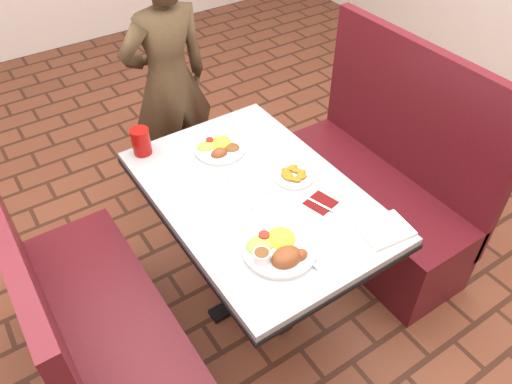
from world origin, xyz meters
TOP-DOWN VIEW (x-y plane):
  - dining_table at (0.00, 0.00)m, footprint 0.81×1.21m
  - booth_bench_left at (-0.80, 0.00)m, footprint 0.47×1.20m
  - booth_bench_right at (0.80, 0.00)m, footprint 0.47×1.20m
  - diner_person at (0.10, 1.07)m, footprint 0.56×0.38m
  - near_dinner_plate at (-0.12, -0.34)m, footprint 0.29×0.29m
  - far_dinner_plate at (0.02, 0.35)m, footprint 0.25×0.25m
  - plantain_plate at (0.20, -0.01)m, footprint 0.19×0.19m
  - maroon_napkin at (0.19, -0.21)m, footprint 0.13×0.13m
  - spoon_utensil at (0.18, -0.23)m, footprint 0.05×0.13m
  - red_tumbler at (-0.30, 0.54)m, footprint 0.09×0.09m
  - paper_napkin at (0.31, -0.48)m, footprint 0.22×0.18m
  - knife_utensil at (-0.06, -0.41)m, footprint 0.02×0.17m
  - fork_utensil at (-0.12, -0.34)m, footprint 0.01×0.14m
  - lettuce_shreds at (0.04, 0.06)m, footprint 0.28×0.32m

SIDE VIEW (x-z plane):
  - booth_bench_left at x=-0.80m, z-range -0.26..0.92m
  - booth_bench_right at x=0.80m, z-range -0.26..0.92m
  - dining_table at x=0.00m, z-range 0.28..1.03m
  - diner_person at x=0.10m, z-range 0.00..1.49m
  - lettuce_shreds at x=0.04m, z-range 0.75..0.75m
  - maroon_napkin at x=0.19m, z-range 0.75..0.75m
  - spoon_utensil at x=0.18m, z-range 0.75..0.76m
  - paper_napkin at x=0.31m, z-range 0.75..0.76m
  - fork_utensil at x=-0.12m, z-range 0.76..0.76m
  - knife_utensil at x=-0.06m, z-range 0.76..0.76m
  - plantain_plate at x=0.20m, z-range 0.75..0.78m
  - far_dinner_plate at x=0.02m, z-range 0.74..0.80m
  - near_dinner_plate at x=-0.12m, z-range 0.74..0.83m
  - red_tumbler at x=-0.30m, z-range 0.75..0.88m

